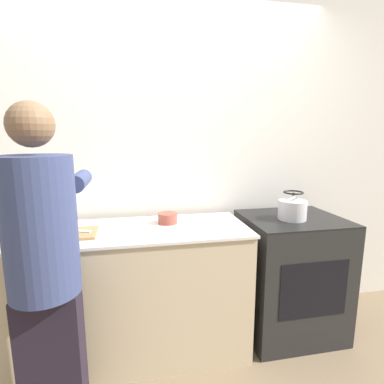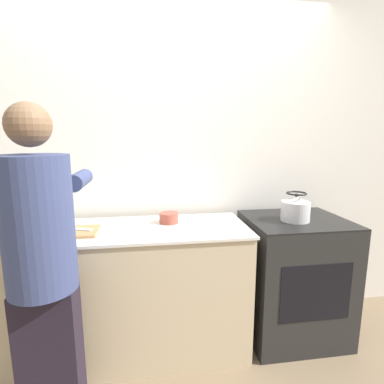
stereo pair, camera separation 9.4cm
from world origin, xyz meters
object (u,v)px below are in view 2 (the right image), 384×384
at_px(canister_jar, 5,216).
at_px(kettle, 296,209).
at_px(cutting_board, 70,232).
at_px(knife, 72,229).
at_px(person, 43,264).
at_px(oven, 293,277).

bearing_deg(canister_jar, kettle, -3.33).
relative_size(cutting_board, canister_jar, 1.86).
bearing_deg(knife, kettle, 19.56).
xyz_separation_m(person, kettle, (1.54, 0.48, 0.10)).
bearing_deg(knife, cutting_board, -82.66).
bearing_deg(canister_jar, cutting_board, -18.59).
bearing_deg(knife, canister_jar, -175.22).
relative_size(person, canister_jar, 9.01).
height_order(cutting_board, knife, knife).
bearing_deg(canister_jar, oven, -2.02).
height_order(knife, kettle, kettle).
distance_m(oven, knife, 1.62).
bearing_deg(canister_jar, person, -55.26).
distance_m(cutting_board, knife, 0.03).
bearing_deg(oven, person, -161.55).
xyz_separation_m(knife, kettle, (1.51, 0.00, 0.07)).
bearing_deg(person, cutting_board, 87.66).
distance_m(cutting_board, canister_jar, 0.46).
distance_m(person, knife, 0.48).
bearing_deg(kettle, person, -162.59).
height_order(oven, knife, knife).
xyz_separation_m(cutting_board, canister_jar, (-0.43, 0.15, 0.08)).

